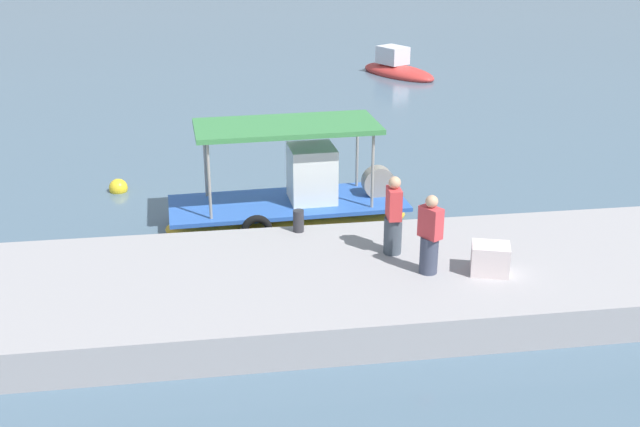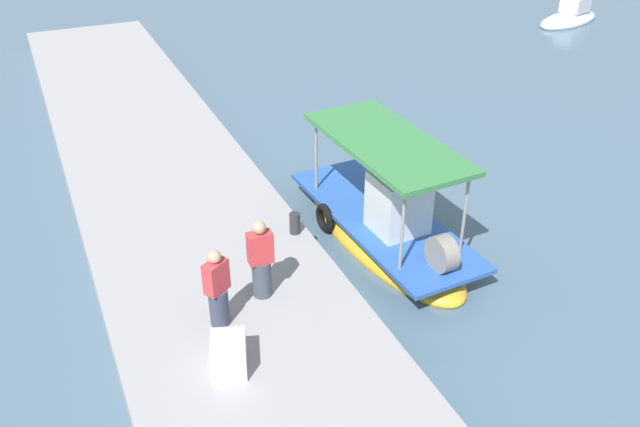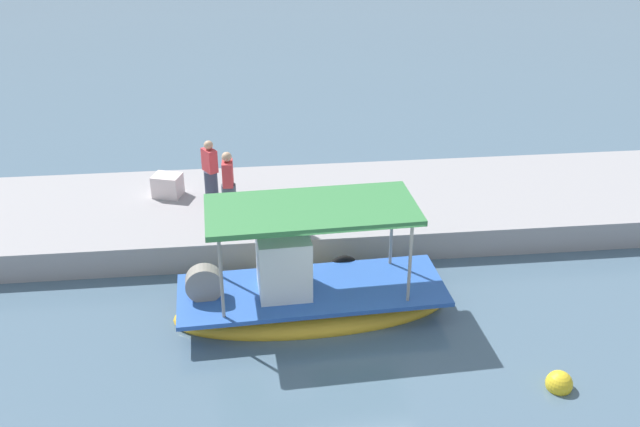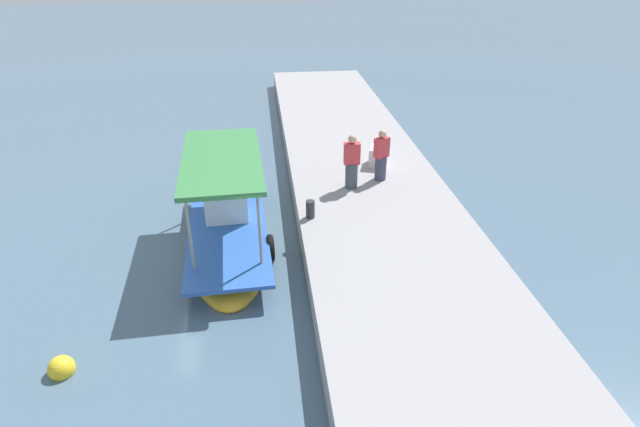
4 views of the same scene
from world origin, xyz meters
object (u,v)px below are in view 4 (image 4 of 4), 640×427
at_px(fisherman_near_bollard, 352,164).
at_px(mooring_bollard, 310,209).
at_px(cargo_crate, 379,156).
at_px(main_fishing_boat, 228,230).
at_px(marker_buoy, 61,368).
at_px(fisherman_by_crate, 381,157).

bearing_deg(fisherman_near_bollard, mooring_bollard, 141.36).
bearing_deg(cargo_crate, main_fishing_boat, 124.41).
bearing_deg(marker_buoy, fisherman_by_crate, -49.24).
relative_size(fisherman_near_bollard, mooring_bollard, 3.39).
bearing_deg(fisherman_near_bollard, main_fishing_boat, 114.51).
bearing_deg(cargo_crate, marker_buoy, 134.68).
xyz_separation_m(fisherman_near_bollard, fisherman_by_crate, (0.48, -1.00, -0.03)).
relative_size(fisherman_by_crate, cargo_crate, 2.21).
height_order(main_fishing_boat, cargo_crate, main_fishing_boat).
xyz_separation_m(fisherman_by_crate, mooring_bollard, (-2.26, 2.42, -0.48)).
distance_m(fisherman_near_bollard, mooring_bollard, 2.33).
xyz_separation_m(fisherman_by_crate, marker_buoy, (-6.66, 7.73, -1.37)).
height_order(mooring_bollard, cargo_crate, cargo_crate).
bearing_deg(marker_buoy, cargo_crate, -45.32).
height_order(fisherman_near_bollard, mooring_bollard, fisherman_near_bollard).
xyz_separation_m(main_fishing_boat, cargo_crate, (3.33, -4.86, 0.60)).
bearing_deg(fisherman_near_bollard, marker_buoy, 132.57).
bearing_deg(mooring_bollard, main_fishing_boat, 87.20).
bearing_deg(fisherman_by_crate, main_fishing_boat, 114.77).
distance_m(main_fishing_boat, cargo_crate, 5.92).
relative_size(fisherman_by_crate, marker_buoy, 3.13).
bearing_deg(main_fishing_boat, marker_buoy, 145.79).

